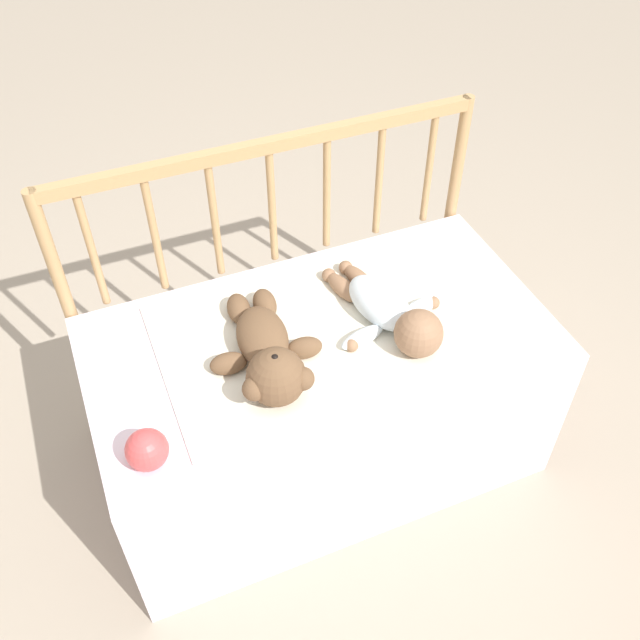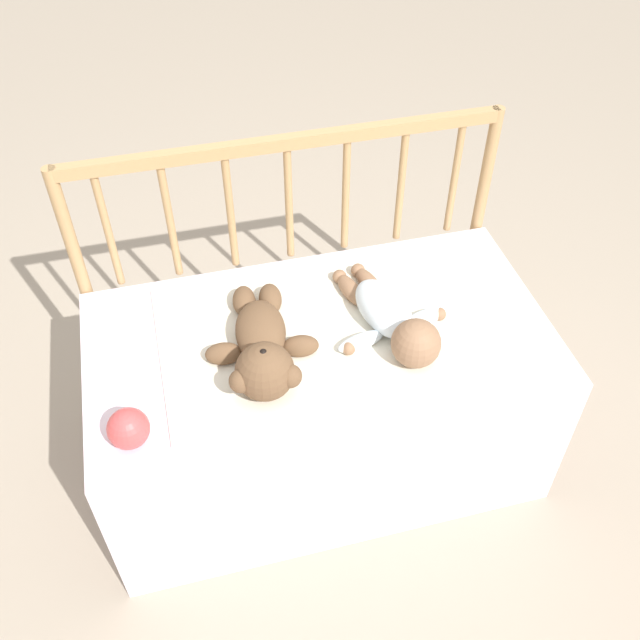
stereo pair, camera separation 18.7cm
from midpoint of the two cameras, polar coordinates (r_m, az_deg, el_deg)
ground_plane at (r=2.32m, az=-2.30°, el=-10.54°), size 12.00×12.00×0.00m
crib_mattress at (r=2.10m, az=-2.51°, el=-6.46°), size 1.25×0.67×0.53m
crib_rail at (r=2.08m, az=-6.36°, el=7.41°), size 1.25×0.04×0.93m
blanket at (r=1.92m, az=-2.43°, el=-1.03°), size 0.88×0.56×0.01m
teddy_bear at (r=1.80m, az=-7.17°, el=-2.81°), size 0.30×0.43×0.15m
baby at (r=1.90m, az=2.82°, el=0.52°), size 0.34×0.44×0.13m
toy_ball at (r=1.68m, az=-16.84°, el=-10.09°), size 0.10×0.10×0.10m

